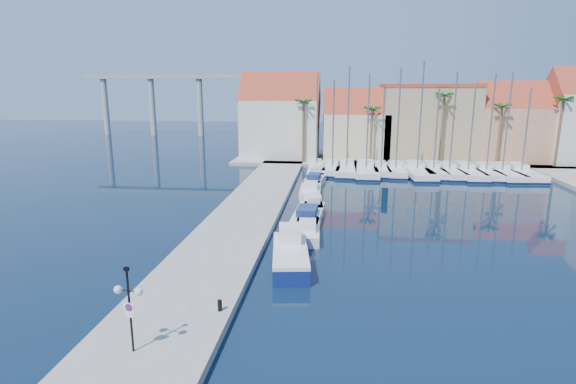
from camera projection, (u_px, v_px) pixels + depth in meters
The scene contains 37 objects.
ground at pixel (350, 285), 26.68m from camera, with size 260.00×260.00×0.00m, color black.
quay_west at pixel (246, 214), 40.65m from camera, with size 6.00×77.00×0.50m, color gray.
shore_north at pixel (405, 159), 72.04m from camera, with size 54.00×16.00×0.50m, color gray.
lamp_post at pixel (129, 297), 18.50m from camera, with size 1.30×0.46×3.84m.
bollard at pixel (220, 305), 22.47m from camera, with size 0.23×0.23×0.57m, color black.
fishing_boat at pixel (290, 253), 29.54m from camera, with size 3.05×6.91×2.34m.
motorboat_west_0 at pixel (307, 230), 35.18m from camera, with size 2.09×5.85×1.40m.
motorboat_west_1 at pixel (308, 215), 39.43m from camera, with size 2.73×7.50×1.40m.
motorboat_west_2 at pixel (313, 204), 43.31m from camera, with size 2.17×5.54×1.40m.
motorboat_west_3 at pixel (311, 189), 49.35m from camera, with size 2.33×6.85×1.40m.
motorboat_west_4 at pixel (315, 180), 54.47m from camera, with size 2.69×6.60×1.40m.
motorboat_west_5 at pixel (316, 172), 59.55m from camera, with size 2.35×6.93×1.40m.
motorboat_west_6 at pixel (317, 167), 63.11m from camera, with size 2.50×6.81×1.40m.
sailboat_0 at pixel (316, 168), 62.15m from camera, with size 2.80×8.53×13.29m.
sailboat_1 at pixel (333, 168), 61.88m from camera, with size 2.94×8.84×12.39m.
sailboat_2 at pixel (347, 169), 61.63m from camera, with size 3.27×10.63×14.18m.
sailboat_3 at pixel (366, 169), 61.08m from camera, with size 3.15×11.60×13.22m.
sailboat_4 at pixel (381, 169), 60.94m from camera, with size 2.33×8.40×11.65m.
sailboat_5 at pixel (395, 170), 60.66m from camera, with size 2.53×8.96×13.93m.
sailboat_6 at pixel (416, 170), 60.36m from camera, with size 3.91×12.07×14.70m.
sailboat_7 at pixel (433, 170), 60.37m from camera, with size 2.83×10.12×11.44m.
sailboat_8 at pixel (448, 171), 59.89m from camera, with size 3.33×9.99×13.34m.
sailboat_9 at pixel (466, 172), 59.62m from camera, with size 3.17×10.97×11.58m.
sailboat_10 at pixel (485, 172), 59.29m from camera, with size 2.67×9.93×13.15m.
sailboat_11 at pixel (500, 172), 59.14m from camera, with size 3.80×11.19×13.30m.
sailboat_12 at pixel (519, 172), 59.13m from camera, with size 3.16×11.15×11.45m.
building_0 at pixel (281, 119), 71.77m from camera, with size 12.30×9.00×13.50m.
building_1 at pixel (356, 128), 70.77m from camera, with size 10.30×8.00×11.00m.
building_2 at pixel (427, 122), 70.36m from camera, with size 14.20×10.20×11.50m.
building_3 at pixel (509, 125), 68.20m from camera, with size 10.30×8.00×12.00m.
building_4 at pixel (576, 119), 66.03m from camera, with size 8.30×8.00×14.00m.
palm_0 at pixel (304, 104), 65.93m from camera, with size 2.60×2.60×10.15m.
palm_1 at pixel (372, 111), 65.08m from camera, with size 2.60×2.60×9.15m.
palm_2 at pixel (444, 98), 63.59m from camera, with size 2.60×2.60×11.15m.
palm_3 at pixel (502, 108), 63.06m from camera, with size 2.60×2.60×9.65m.
palm_4 at pixel (563, 102), 62.00m from camera, with size 2.60×2.60×10.65m.
viaduct at pixel (179, 93), 107.90m from camera, with size 48.00×2.20×14.45m.
Camera 1 is at (-0.95, -24.99, 11.42)m, focal length 28.00 mm.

